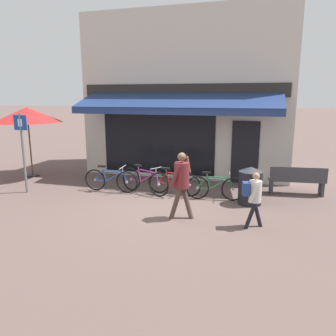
# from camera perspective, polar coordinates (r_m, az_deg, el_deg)

# --- Properties ---
(ground_plane) EXTENTS (160.00, 160.00, 0.00)m
(ground_plane) POSITION_cam_1_polar(r_m,az_deg,el_deg) (8.82, -1.10, -6.75)
(ground_plane) COLOR brown
(shop_front) EXTENTS (7.46, 4.42, 5.80)m
(shop_front) POSITION_cam_1_polar(r_m,az_deg,el_deg) (12.87, 3.83, 12.37)
(shop_front) COLOR beige
(shop_front) RESTS_ON ground_plane
(bike_rack_rail) EXTENTS (3.80, 0.04, 0.57)m
(bike_rack_rail) POSITION_cam_1_polar(r_m,az_deg,el_deg) (9.89, -1.37, -1.73)
(bike_rack_rail) COLOR #47494F
(bike_rack_rail) RESTS_ON ground_plane
(bicycle_blue) EXTENTS (1.75, 0.52, 0.83)m
(bicycle_blue) POSITION_cam_1_polar(r_m,az_deg,el_deg) (10.21, -9.97, -2.09)
(bicycle_blue) COLOR black
(bicycle_blue) RESTS_ON ground_plane
(bicycle_purple) EXTENTS (1.73, 0.72, 0.86)m
(bicycle_purple) POSITION_cam_1_polar(r_m,az_deg,el_deg) (9.92, -4.12, -2.27)
(bicycle_purple) COLOR black
(bicycle_purple) RESTS_ON ground_plane
(bicycle_red) EXTENTS (1.66, 0.52, 0.82)m
(bicycle_red) POSITION_cam_1_polar(r_m,az_deg,el_deg) (9.76, 0.99, -2.61)
(bicycle_red) COLOR black
(bicycle_red) RESTS_ON ground_plane
(bicycle_green) EXTENTS (1.67, 0.52, 0.82)m
(bicycle_green) POSITION_cam_1_polar(r_m,az_deg,el_deg) (9.40, 8.19, -3.36)
(bicycle_green) COLOR black
(bicycle_green) RESTS_ON ground_plane
(pedestrian_adult) EXTENTS (0.59, 0.55, 1.63)m
(pedestrian_adult) POSITION_cam_1_polar(r_m,az_deg,el_deg) (7.72, 2.38, -1.86)
(pedestrian_adult) COLOR #47382D
(pedestrian_adult) RESTS_ON ground_plane
(pedestrian_child) EXTENTS (0.50, 0.50, 1.28)m
(pedestrian_child) POSITION_cam_1_polar(r_m,az_deg,el_deg) (7.48, 14.71, -4.34)
(pedestrian_child) COLOR black
(pedestrian_child) RESTS_ON ground_plane
(litter_bin) EXTENTS (0.65, 0.65, 1.04)m
(litter_bin) POSITION_cam_1_polar(r_m,az_deg,el_deg) (9.17, 14.12, -2.97)
(litter_bin) COLOR black
(litter_bin) RESTS_ON ground_plane
(parking_sign) EXTENTS (0.44, 0.07, 2.42)m
(parking_sign) POSITION_cam_1_polar(r_m,az_deg,el_deg) (10.69, -24.01, 3.72)
(parking_sign) COLOR slate
(parking_sign) RESTS_ON ground_plane
(cafe_parasol) EXTENTS (2.37, 2.37, 2.52)m
(cafe_parasol) POSITION_cam_1_polar(r_m,az_deg,el_deg) (12.80, -23.30, 8.47)
(cafe_parasol) COLOR #4C3D2D
(cafe_parasol) RESTS_ON ground_plane
(park_bench) EXTENTS (1.64, 0.61, 0.87)m
(park_bench) POSITION_cam_1_polar(r_m,az_deg,el_deg) (10.45, 21.55, -1.93)
(park_bench) COLOR #38383D
(park_bench) RESTS_ON ground_plane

